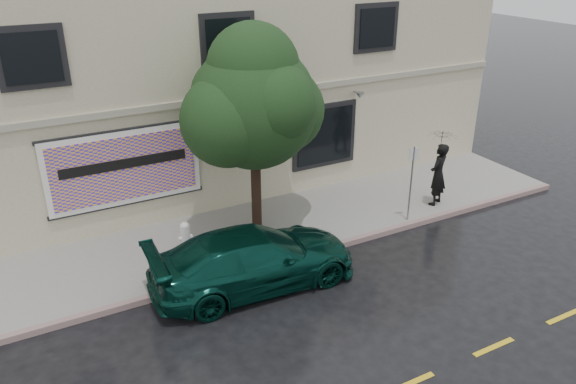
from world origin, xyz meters
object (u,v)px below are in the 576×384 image
car (254,259)px  street_tree (254,106)px  pedestrian (438,174)px  fire_hydrant (186,238)px

car → street_tree: 4.01m
pedestrian → car: bearing=-14.9°
car → fire_hydrant: (-1.03, 2.04, -0.15)m
car → street_tree: street_tree is taller
pedestrian → street_tree: 6.31m
car → street_tree: bearing=-24.4°
street_tree → fire_hydrant: bearing=-172.1°
pedestrian → fire_hydrant: bearing=-31.0°
car → fire_hydrant: size_ratio=5.67×
street_tree → fire_hydrant: 3.89m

